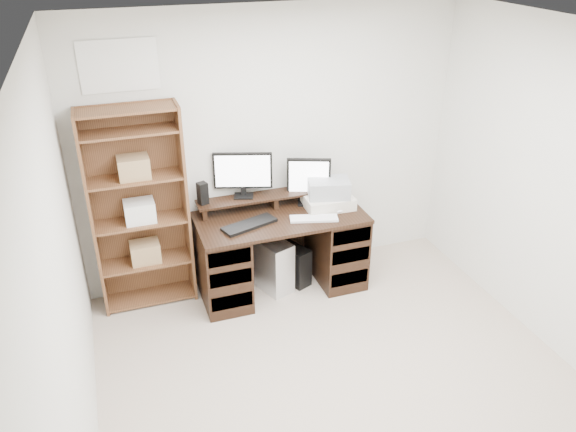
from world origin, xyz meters
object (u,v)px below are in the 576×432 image
monitor_wide (243,172)px  tower_silver (269,262)px  desk (280,250)px  monitor_small (309,179)px  printer (328,201)px  tower_black (292,263)px  bookshelf (139,208)px

monitor_wide → tower_silver: monitor_wide is taller
tower_silver → monitor_wide: bearing=109.3°
desk → monitor_wide: monitor_wide is taller
desk → monitor_small: size_ratio=3.45×
printer → tower_silver: (-0.57, 0.03, -0.55)m
printer → tower_black: 0.70m
tower_black → tower_silver: bearing=157.2°
desk → tower_black: desk is taller
tower_black → monitor_small: bearing=6.2°
monitor_wide → printer: bearing=0.5°
desk → tower_black: bearing=22.6°
monitor_small → tower_black: 0.83m
desk → tower_silver: (-0.10, 0.05, -0.14)m
monitor_wide → monitor_small: (0.59, -0.09, -0.11)m
printer → tower_silver: printer is taller
monitor_wide → desk: bearing=-26.5°
desk → printer: size_ratio=3.45×
monitor_wide → tower_silver: (0.16, -0.20, -0.85)m
tower_silver → desk: bearing=-49.5°
desk → printer: printer is taller
monitor_wide → bookshelf: bearing=-160.0°
monitor_small → bookshelf: bearing=-161.0°
tower_silver → tower_black: size_ratio=1.23×
desk → printer: (0.47, 0.03, 0.42)m
monitor_wide → bookshelf: size_ratio=0.28×
monitor_wide → monitor_small: monitor_wide is taller
printer → tower_silver: 0.79m
monitor_small → tower_silver: monitor_small is taller
desk → tower_black: (0.14, 0.06, -0.20)m
tower_silver → bookshelf: size_ratio=0.28×
desk → bookshelf: size_ratio=0.83×
tower_silver → bookshelf: 1.29m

